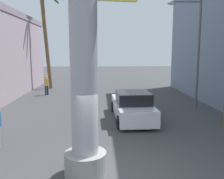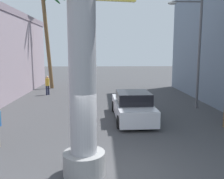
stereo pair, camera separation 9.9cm
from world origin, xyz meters
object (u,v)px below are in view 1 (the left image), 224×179
traffic_light_mast (9,36)px  palm_tree_far_left (46,30)px  neon_sign_pole (83,14)px  pedestrian_far_left (46,84)px  car_lead (132,106)px  street_lamp (194,44)px

traffic_light_mast → palm_tree_far_left: bearing=95.7°
neon_sign_pole → palm_tree_far_left: bearing=104.7°
pedestrian_far_left → neon_sign_pole: bearing=-73.8°
car_lead → pedestrian_far_left: pedestrian_far_left is taller
neon_sign_pole → pedestrian_far_left: 15.15m
street_lamp → neon_sign_pole: bearing=-126.5°
street_lamp → palm_tree_far_left: palm_tree_far_left is taller
street_lamp → car_lead: 5.99m
palm_tree_far_left → car_lead: bearing=-59.3°
car_lead → neon_sign_pole: bearing=-109.7°
neon_sign_pole → palm_tree_far_left: size_ratio=1.13×
car_lead → palm_tree_far_left: (-6.87, 11.59, 5.00)m
neon_sign_pole → pedestrian_far_left: neon_sign_pole is taller
traffic_light_mast → car_lead: bearing=27.5°
neon_sign_pole → pedestrian_far_left: (-4.09, 14.10, -3.76)m
street_lamp → traffic_light_mast: bearing=-151.1°
neon_sign_pole → traffic_light_mast: neon_sign_pole is taller
palm_tree_far_left → pedestrian_far_left: 6.02m
street_lamp → car_lead: size_ratio=1.38×
neon_sign_pole → car_lead: size_ratio=2.09×
car_lead → street_lamp: bearing=30.8°
street_lamp → pedestrian_far_left: street_lamp is taller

